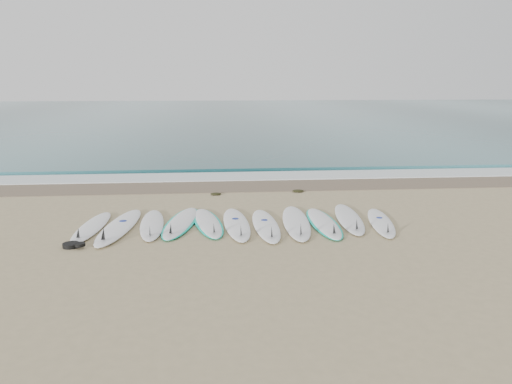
{
  "coord_description": "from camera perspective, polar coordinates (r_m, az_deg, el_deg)",
  "views": [
    {
      "loc": [
        -0.5,
        -10.69,
        3.23
      ],
      "look_at": [
        0.54,
        1.53,
        0.4
      ],
      "focal_mm": 35.0,
      "sensor_mm": 36.0,
      "label": 1
    }
  ],
  "objects": [
    {
      "name": "surfboard_8",
      "position": [
        11.27,
        7.78,
        -3.53
      ],
      "size": [
        0.64,
        2.52,
        0.32
      ],
      "rotation": [
        0.0,
        0.0,
        0.02
      ],
      "color": "white",
      "rests_on": "ground"
    },
    {
      "name": "leash_coil",
      "position": [
        10.36,
        -20.18,
        -5.71
      ],
      "size": [
        0.46,
        0.36,
        0.11
      ],
      "color": "black",
      "rests_on": "ground"
    },
    {
      "name": "wet_sand_band",
      "position": [
        15.14,
        -2.85,
        0.69
      ],
      "size": [
        120.0,
        1.8,
        0.01
      ],
      "primitive_type": "cube",
      "color": "brown",
      "rests_on": "ground"
    },
    {
      "name": "surfboard_0",
      "position": [
        11.42,
        -18.34,
        -3.83
      ],
      "size": [
        0.67,
        2.41,
        0.3
      ],
      "rotation": [
        0.0,
        0.0,
        -0.07
      ],
      "color": "white",
      "rests_on": "ground"
    },
    {
      "name": "wave_crest",
      "position": [
        17.98,
        -3.19,
        2.8
      ],
      "size": [
        120.0,
        1.0,
        0.1
      ],
      "primitive_type": "cube",
      "color": "#295E64",
      "rests_on": "ground"
    },
    {
      "name": "surfboard_2",
      "position": [
        11.25,
        -11.82,
        -3.68
      ],
      "size": [
        0.69,
        2.49,
        0.31
      ],
      "rotation": [
        0.0,
        0.0,
        0.07
      ],
      "color": "white",
      "rests_on": "ground"
    },
    {
      "name": "ocean",
      "position": [
        43.31,
        -4.23,
        8.72
      ],
      "size": [
        120.0,
        55.0,
        0.03
      ],
      "primitive_type": "cube",
      "color": "#295E64",
      "rests_on": "ground"
    },
    {
      "name": "foam_band",
      "position": [
        16.51,
        -3.02,
        1.77
      ],
      "size": [
        120.0,
        1.4,
        0.04
      ],
      "primitive_type": "cube",
      "color": "silver",
      "rests_on": "ground"
    },
    {
      "name": "ground",
      "position": [
        11.18,
        -2.08,
        -3.81
      ],
      "size": [
        120.0,
        120.0,
        0.0
      ],
      "primitive_type": "plane",
      "color": "tan"
    },
    {
      "name": "seaweed_far",
      "position": [
        14.41,
        4.82,
        0.13
      ],
      "size": [
        0.33,
        0.26,
        0.06
      ],
      "primitive_type": "ellipsoid",
      "color": "black",
      "rests_on": "ground"
    },
    {
      "name": "surfboard_4",
      "position": [
        11.25,
        -5.5,
        -3.51
      ],
      "size": [
        0.95,
        2.51,
        0.31
      ],
      "rotation": [
        0.0,
        0.0,
        0.15
      ],
      "color": "white",
      "rests_on": "ground"
    },
    {
      "name": "surfboard_3",
      "position": [
        11.32,
        -8.62,
        -3.48
      ],
      "size": [
        1.02,
        2.65,
        0.33
      ],
      "rotation": [
        0.0,
        0.0,
        -0.16
      ],
      "color": "white",
      "rests_on": "ground"
    },
    {
      "name": "surfboard_10",
      "position": [
        11.53,
        14.13,
        -3.41
      ],
      "size": [
        0.88,
        2.42,
        0.3
      ],
      "rotation": [
        0.0,
        0.0,
        -0.17
      ],
      "color": "white",
      "rests_on": "ground"
    },
    {
      "name": "surfboard_6",
      "position": [
        10.95,
        1.17,
        -3.85
      ],
      "size": [
        0.6,
        2.61,
        0.33
      ],
      "rotation": [
        0.0,
        0.0,
        0.02
      ],
      "color": "white",
      "rests_on": "ground"
    },
    {
      "name": "surfboard_5",
      "position": [
        11.05,
        -2.22,
        -3.69
      ],
      "size": [
        0.68,
        2.66,
        0.34
      ],
      "rotation": [
        0.0,
        0.0,
        0.05
      ],
      "color": "white",
      "rests_on": "ground"
    },
    {
      "name": "surfboard_7",
      "position": [
        11.18,
        4.64,
        -3.5
      ],
      "size": [
        0.78,
        2.84,
        0.36
      ],
      "rotation": [
        0.0,
        0.0,
        -0.07
      ],
      "color": "white",
      "rests_on": "ground"
    },
    {
      "name": "surfboard_9",
      "position": [
        11.65,
        10.64,
        -3.03
      ],
      "size": [
        0.81,
        2.67,
        0.34
      ],
      "rotation": [
        0.0,
        0.0,
        -0.1
      ],
      "color": "white",
      "rests_on": "ground"
    },
    {
      "name": "surfboard_1",
      "position": [
        11.22,
        -15.47,
        -3.88
      ],
      "size": [
        0.91,
        2.89,
        0.36
      ],
      "rotation": [
        0.0,
        0.0,
        -0.12
      ],
      "color": "white",
      "rests_on": "ground"
    },
    {
      "name": "seaweed_near",
      "position": [
        14.04,
        -4.62,
        -0.21
      ],
      "size": [
        0.31,
        0.24,
        0.06
      ],
      "primitive_type": "ellipsoid",
      "color": "black",
      "rests_on": "ground"
    }
  ]
}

